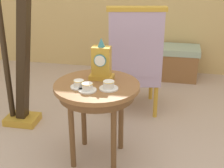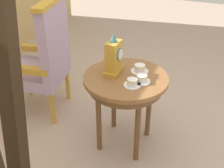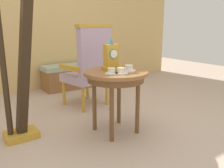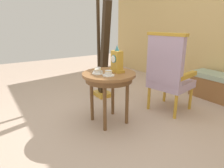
{
  "view_description": "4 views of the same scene",
  "coord_description": "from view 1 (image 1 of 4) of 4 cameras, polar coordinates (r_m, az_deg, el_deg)",
  "views": [
    {
      "loc": [
        0.54,
        -2.23,
        1.62
      ],
      "look_at": [
        0.08,
        0.13,
        0.62
      ],
      "focal_mm": 51.49,
      "sensor_mm": 36.0,
      "label": 1
    },
    {
      "loc": [
        -1.84,
        -0.64,
        1.76
      ],
      "look_at": [
        -0.02,
        0.1,
        0.57
      ],
      "focal_mm": 45.63,
      "sensor_mm": 36.0,
      "label": 2
    },
    {
      "loc": [
        -1.41,
        -1.96,
        1.12
      ],
      "look_at": [
        -0.02,
        0.05,
        0.52
      ],
      "focal_mm": 37.85,
      "sensor_mm": 36.0,
      "label": 3
    },
    {
      "loc": [
        2.03,
        -1.31,
        1.28
      ],
      "look_at": [
        0.07,
        -0.03,
        0.55
      ],
      "focal_mm": 32.22,
      "sensor_mm": 36.0,
      "label": 4
    }
  ],
  "objects": [
    {
      "name": "teacup_center",
      "position": [
        2.37,
        -0.59,
        -0.28
      ],
      "size": [
        0.14,
        0.14,
        0.06
      ],
      "color": "white",
      "rests_on": "side_table"
    },
    {
      "name": "harp",
      "position": [
        3.11,
        -16.38,
        5.18
      ],
      "size": [
        0.4,
        0.24,
        1.8
      ],
      "color": "gold",
      "rests_on": "ground"
    },
    {
      "name": "mantel_clock",
      "position": [
        2.51,
        -1.81,
        3.75
      ],
      "size": [
        0.19,
        0.11,
        0.34
      ],
      "color": "gold",
      "rests_on": "side_table"
    },
    {
      "name": "teacup_left",
      "position": [
        2.41,
        -5.91,
        -0.06
      ],
      "size": [
        0.13,
        0.13,
        0.06
      ],
      "color": "white",
      "rests_on": "side_table"
    },
    {
      "name": "window_bench",
      "position": [
        4.41,
        8.55,
        3.99
      ],
      "size": [
        1.02,
        0.4,
        0.44
      ],
      "color": "#9EB299",
      "rests_on": "ground"
    },
    {
      "name": "teacup_right",
      "position": [
        2.34,
        -4.39,
        -0.63
      ],
      "size": [
        0.13,
        0.13,
        0.06
      ],
      "color": "white",
      "rests_on": "side_table"
    },
    {
      "name": "armchair",
      "position": [
        3.27,
        4.03,
        4.37
      ],
      "size": [
        0.63,
        0.62,
        1.14
      ],
      "color": "#B299B7",
      "rests_on": "ground"
    },
    {
      "name": "ground_plane",
      "position": [
        2.81,
        -2.09,
        -12.55
      ],
      "size": [
        10.0,
        10.0,
        0.0
      ],
      "primitive_type": "plane",
      "color": "#BCA38E"
    },
    {
      "name": "side_table",
      "position": [
        2.5,
        -2.69,
        -1.74
      ],
      "size": [
        0.67,
        0.67,
        0.67
      ],
      "color": "brown",
      "rests_on": "ground"
    }
  ]
}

